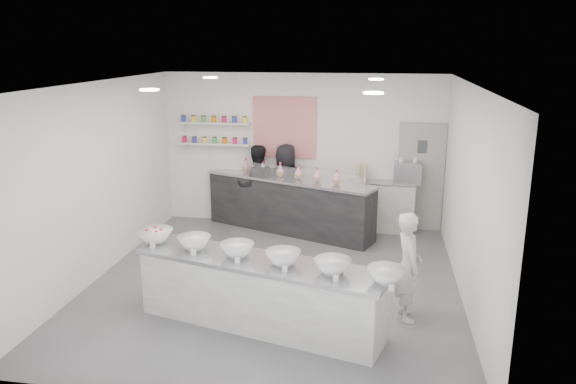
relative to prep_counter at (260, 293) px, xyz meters
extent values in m
plane|color=#515156|center=(-0.07, 1.33, -0.45)|extent=(6.00, 6.00, 0.00)
plane|color=white|center=(-0.07, 1.33, 2.55)|extent=(6.00, 6.00, 0.00)
plane|color=white|center=(-0.07, 4.33, 1.05)|extent=(5.50, 0.00, 5.50)
plane|color=white|center=(-2.82, 1.33, 1.05)|extent=(0.00, 6.00, 6.00)
plane|color=white|center=(2.68, 1.33, 1.05)|extent=(0.00, 6.00, 6.00)
cube|color=#959592|center=(2.23, 4.30, 0.60)|extent=(0.88, 0.04, 2.10)
cube|color=red|center=(-0.42, 4.30, 1.50)|extent=(1.25, 0.03, 1.20)
cube|color=silver|center=(-1.82, 4.23, 1.15)|extent=(1.45, 0.22, 0.04)
cube|color=silver|center=(-1.82, 4.23, 1.57)|extent=(1.45, 0.22, 0.04)
cylinder|color=white|center=(-1.47, 0.33, 2.53)|extent=(0.24, 0.24, 0.02)
cylinder|color=white|center=(1.33, 0.33, 2.53)|extent=(0.24, 0.24, 0.02)
cylinder|color=white|center=(-1.47, 2.93, 2.53)|extent=(0.24, 0.24, 0.02)
cylinder|color=white|center=(1.33, 2.93, 2.53)|extent=(0.24, 0.24, 0.02)
cube|color=#AAAAA5|center=(0.00, 0.00, 0.00)|extent=(3.39, 1.60, 0.90)
cube|color=black|center=(-0.24, 3.77, 0.08)|extent=(3.43, 1.87, 1.07)
cube|color=white|center=(-0.35, 3.49, 0.76)|extent=(3.15, 1.28, 0.29)
cube|color=#AAAAA5|center=(1.48, 4.11, 0.04)|extent=(1.32, 0.42, 0.98)
cube|color=#93969E|center=(1.97, 4.11, 0.72)|extent=(0.51, 0.35, 0.39)
imported|color=silver|center=(1.86, 0.51, 0.28)|extent=(0.46, 0.60, 1.47)
imported|color=black|center=(-0.93, 4.02, 0.37)|extent=(0.98, 0.89, 1.64)
imported|color=black|center=(-0.34, 4.02, 0.39)|extent=(0.90, 0.67, 1.68)
camera|label=1|loc=(1.43, -6.46, 3.10)|focal=35.00mm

